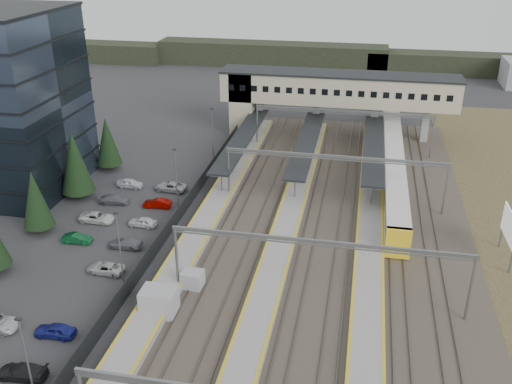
% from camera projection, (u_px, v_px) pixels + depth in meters
% --- Properties ---
extents(ground, '(220.00, 220.00, 0.00)m').
position_uv_depth(ground, '(217.00, 250.00, 65.06)').
color(ground, '#2B2B2D').
rests_on(ground, ground).
extents(conifer_row, '(4.42, 49.82, 9.50)m').
position_uv_depth(conifer_row, '(16.00, 211.00, 63.42)').
color(conifer_row, black).
rests_on(conifer_row, ground).
extents(car_park, '(10.65, 44.59, 1.28)m').
position_uv_depth(car_park, '(90.00, 257.00, 62.61)').
color(car_park, silver).
rests_on(car_park, ground).
extents(lampposts, '(0.50, 53.25, 8.07)m').
position_uv_depth(lampposts, '(152.00, 206.00, 65.74)').
color(lampposts, slate).
rests_on(lampposts, ground).
extents(fence, '(0.08, 90.00, 2.00)m').
position_uv_depth(fence, '(176.00, 218.00, 70.22)').
color(fence, '#26282B').
rests_on(fence, ground).
extents(relay_cabin_near, '(3.33, 2.45, 2.76)m').
position_uv_depth(relay_cabin_near, '(159.00, 302.00, 53.77)').
color(relay_cabin_near, '#9B9D9F').
rests_on(relay_cabin_near, ground).
extents(relay_cabin_far, '(2.23, 1.90, 1.95)m').
position_uv_depth(relay_cabin_far, '(193.00, 280.00, 57.88)').
color(relay_cabin_far, '#9B9D9F').
rests_on(relay_cabin_far, ground).
extents(rail_corridor, '(34.00, 90.00, 0.92)m').
position_uv_depth(rail_corridor, '(304.00, 235.00, 67.75)').
color(rail_corridor, '#3E3930').
rests_on(rail_corridor, ground).
extents(canopies, '(23.10, 30.00, 3.28)m').
position_uv_depth(canopies, '(307.00, 142.00, 86.19)').
color(canopies, black).
rests_on(canopies, ground).
extents(footbridge, '(40.40, 6.40, 11.20)m').
position_uv_depth(footbridge, '(321.00, 91.00, 97.71)').
color(footbridge, tan).
rests_on(footbridge, ground).
extents(gantries, '(28.40, 62.28, 7.17)m').
position_uv_depth(gantries, '(328.00, 201.00, 63.10)').
color(gantries, slate).
rests_on(gantries, ground).
extents(train, '(2.79, 58.27, 3.51)m').
position_uv_depth(train, '(393.00, 152.00, 87.90)').
color(train, silver).
rests_on(train, ground).
extents(billboard, '(0.30, 6.55, 5.66)m').
position_uv_depth(billboard, '(510.00, 229.00, 61.60)').
color(billboard, slate).
rests_on(billboard, ground).
extents(treeline_far, '(170.00, 19.00, 7.00)m').
position_uv_depth(treeline_far, '(403.00, 62.00, 141.71)').
color(treeline_far, black).
rests_on(treeline_far, ground).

